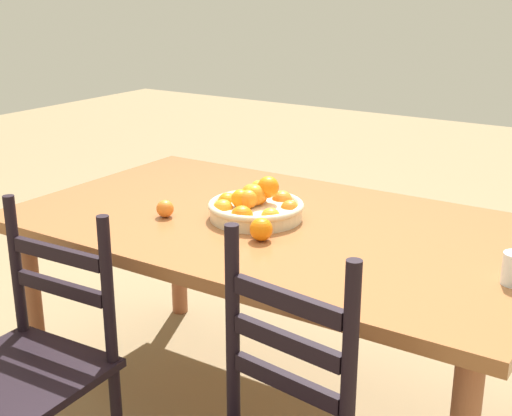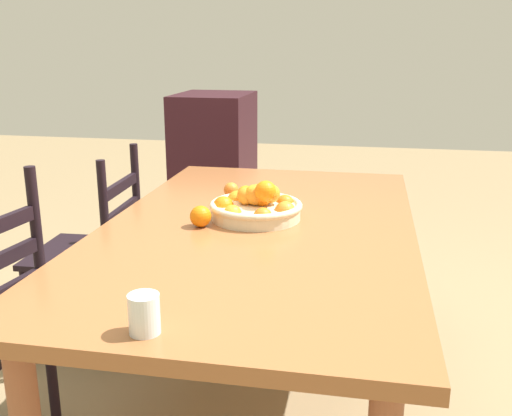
# 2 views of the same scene
# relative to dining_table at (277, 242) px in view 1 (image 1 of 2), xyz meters

# --- Properties ---
(ground_plane) EXTENTS (12.00, 12.00, 0.00)m
(ground_plane) POSITION_rel_dining_table_xyz_m (0.00, 0.00, -0.67)
(ground_plane) COLOR #8B7451
(dining_table) EXTENTS (1.85, 1.08, 0.75)m
(dining_table) POSITION_rel_dining_table_xyz_m (0.00, 0.00, 0.00)
(dining_table) COLOR #975A32
(dining_table) RESTS_ON ground
(chair_by_cabinet) EXTENTS (0.46, 0.46, 0.92)m
(chair_by_cabinet) POSITION_rel_dining_table_xyz_m (0.35, 0.82, -0.22)
(chair_by_cabinet) COLOR black
(chair_by_cabinet) RESTS_ON ground
(fruit_bowl) EXTENTS (0.34, 0.34, 0.15)m
(fruit_bowl) POSITION_rel_dining_table_xyz_m (0.08, 0.02, 0.13)
(fruit_bowl) COLOR beige
(fruit_bowl) RESTS_ON dining_table
(orange_loose_0) EXTENTS (0.08, 0.08, 0.08)m
(orange_loose_0) POSITION_rel_dining_table_xyz_m (-0.06, 0.19, 0.12)
(orange_loose_0) COLOR orange
(orange_loose_0) RESTS_ON dining_table
(orange_loose_1) EXTENTS (0.06, 0.06, 0.06)m
(orange_loose_1) POSITION_rel_dining_table_xyz_m (0.36, 0.18, 0.11)
(orange_loose_1) COLOR orange
(orange_loose_1) RESTS_ON dining_table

